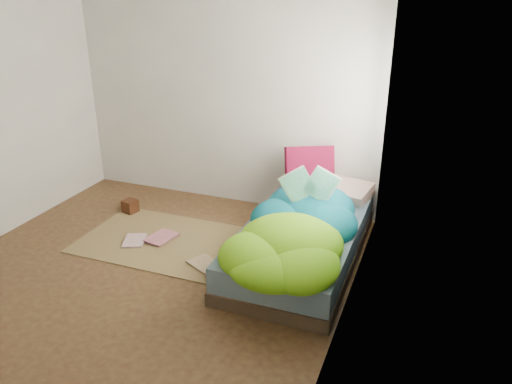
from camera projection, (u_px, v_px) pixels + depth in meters
ground at (146, 272)px, 4.44m from camera, size 3.50×3.50×0.00m
room_walls at (130, 89)px, 3.81m from camera, size 3.54×3.54×2.62m
bed at (301, 242)px, 4.59m from camera, size 1.00×2.00×0.34m
duvet at (296, 219)px, 4.27m from camera, size 0.96×1.84×0.34m
rug at (163, 241)px, 4.96m from camera, size 1.60×1.10×0.01m
pillow_floral at (342, 190)px, 5.13m from camera, size 0.64×0.48×0.13m
pillow_magenta at (309, 170)px, 5.14m from camera, size 0.51×0.36×0.49m
open_book at (310, 175)px, 4.39m from camera, size 0.44×0.24×0.26m
wooden_box at (130, 206)px, 5.54m from camera, size 0.17×0.17×0.14m
floor_book_a at (124, 241)px, 4.92m from camera, size 0.29×0.33×0.02m
floor_book_b at (153, 235)px, 5.02m from camera, size 0.28×0.35×0.03m
floor_book_c at (195, 269)px, 4.44m from camera, size 0.37×0.33×0.02m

